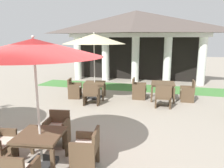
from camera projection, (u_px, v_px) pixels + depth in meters
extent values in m
plane|color=#9E9384|center=(73.00, 156.00, 4.86)|extent=(60.00, 60.00, 0.00)
cylinder|color=white|center=(78.00, 58.00, 13.94)|extent=(0.46, 0.46, 2.68)
cylinder|color=white|center=(106.00, 59.00, 13.47)|extent=(0.46, 0.46, 2.68)
cylinder|color=white|center=(135.00, 60.00, 13.00)|extent=(0.46, 0.46, 2.68)
cylinder|color=white|center=(167.00, 61.00, 12.53)|extent=(0.46, 0.46, 2.68)
cylinder|color=white|center=(202.00, 62.00, 12.06)|extent=(0.46, 0.46, 2.68)
cube|color=white|center=(136.00, 35.00, 12.70)|extent=(8.30, 0.70, 0.24)
pyramid|color=#514742|center=(136.00, 22.00, 12.55)|extent=(8.70, 2.66, 1.27)
cube|color=black|center=(137.00, 59.00, 13.85)|extent=(8.10, 0.16, 2.68)
cube|color=#47843D|center=(130.00, 87.00, 11.76)|extent=(10.50, 1.83, 0.01)
cube|color=brown|center=(40.00, 135.00, 4.39)|extent=(1.01, 1.01, 0.05)
cube|color=brown|center=(40.00, 137.00, 4.40)|extent=(0.93, 0.93, 0.06)
cube|color=brown|center=(12.00, 162.00, 4.11)|extent=(0.08, 0.08, 0.60)
cube|color=brown|center=(53.00, 164.00, 4.02)|extent=(0.08, 0.08, 0.60)
cube|color=brown|center=(32.00, 142.00, 4.91)|extent=(0.08, 0.08, 0.60)
cube|color=brown|center=(67.00, 144.00, 4.82)|extent=(0.08, 0.08, 0.60)
cube|color=#2D2D2D|center=(42.00, 163.00, 4.52)|extent=(0.52, 0.52, 0.10)
cylinder|color=beige|center=(38.00, 111.00, 4.28)|extent=(0.05, 0.05, 2.40)
cone|color=maroon|center=(34.00, 48.00, 4.03)|extent=(2.63, 2.63, 0.34)
sphere|color=beige|center=(33.00, 37.00, 3.99)|extent=(0.06, 0.06, 0.06)
cube|color=brown|center=(57.00, 129.00, 5.35)|extent=(0.59, 0.56, 0.07)
cube|color=silver|center=(57.00, 127.00, 5.34)|extent=(0.54, 0.52, 0.05)
cube|color=brown|center=(60.00, 117.00, 5.52)|extent=(0.53, 0.14, 0.38)
cube|color=brown|center=(67.00, 133.00, 5.34)|extent=(0.13, 0.49, 0.64)
cube|color=brown|center=(48.00, 132.00, 5.39)|extent=(0.13, 0.49, 0.64)
cube|color=brown|center=(64.00, 142.00, 5.16)|extent=(0.06, 0.06, 0.37)
cube|color=brown|center=(45.00, 141.00, 5.21)|extent=(0.06, 0.06, 0.37)
cube|color=brown|center=(69.00, 134.00, 5.58)|extent=(0.06, 0.06, 0.37)
cube|color=brown|center=(52.00, 133.00, 5.63)|extent=(0.06, 0.06, 0.37)
cube|color=brown|center=(85.00, 148.00, 4.34)|extent=(0.57, 0.62, 0.07)
cube|color=silver|center=(85.00, 146.00, 4.33)|extent=(0.53, 0.57, 0.05)
cube|color=brown|center=(96.00, 139.00, 4.27)|extent=(0.14, 0.55, 0.37)
cube|color=brown|center=(82.00, 160.00, 4.11)|extent=(0.50, 0.13, 0.68)
cube|color=brown|center=(88.00, 147.00, 4.61)|extent=(0.50, 0.13, 0.68)
cube|color=brown|center=(71.00, 165.00, 4.17)|extent=(0.06, 0.06, 0.40)
cube|color=brown|center=(78.00, 152.00, 4.65)|extent=(0.06, 0.06, 0.40)
cube|color=brown|center=(94.00, 167.00, 4.12)|extent=(0.06, 0.06, 0.40)
cube|color=brown|center=(98.00, 153.00, 4.60)|extent=(0.06, 0.06, 0.40)
cube|color=brown|center=(7.00, 142.00, 4.84)|extent=(0.50, 0.13, 0.65)
cube|color=brown|center=(17.00, 149.00, 4.84)|extent=(0.06, 0.06, 0.36)
cube|color=brown|center=(2.00, 162.00, 4.30)|extent=(0.06, 0.06, 0.36)
cube|color=brown|center=(163.00, 83.00, 9.22)|extent=(1.01, 1.01, 0.05)
cube|color=brown|center=(163.00, 84.00, 9.23)|extent=(0.93, 0.93, 0.06)
cube|color=brown|center=(152.00, 94.00, 8.96)|extent=(0.07, 0.07, 0.65)
cube|color=brown|center=(174.00, 96.00, 8.78)|extent=(0.07, 0.07, 0.65)
cube|color=brown|center=(152.00, 90.00, 9.82)|extent=(0.07, 0.07, 0.65)
cube|color=brown|center=(173.00, 91.00, 9.64)|extent=(0.07, 0.07, 0.65)
cube|color=brown|center=(139.00, 89.00, 9.48)|extent=(0.59, 0.56, 0.07)
cube|color=silver|center=(139.00, 88.00, 9.47)|extent=(0.54, 0.52, 0.05)
cube|color=brown|center=(133.00, 83.00, 9.49)|extent=(0.09, 0.54, 0.44)
cube|color=brown|center=(140.00, 90.00, 9.74)|extent=(0.57, 0.09, 0.68)
cube|color=brown|center=(139.00, 92.00, 9.27)|extent=(0.57, 0.09, 0.68)
cube|color=brown|center=(145.00, 93.00, 9.71)|extent=(0.06, 0.06, 0.40)
cube|color=brown|center=(145.00, 96.00, 9.25)|extent=(0.06, 0.06, 0.40)
cube|color=brown|center=(134.00, 93.00, 9.81)|extent=(0.06, 0.06, 0.40)
cube|color=brown|center=(133.00, 95.00, 9.35)|extent=(0.06, 0.06, 0.40)
cube|color=brown|center=(163.00, 97.00, 8.33)|extent=(0.61, 0.61, 0.07)
cube|color=silver|center=(163.00, 95.00, 8.31)|extent=(0.56, 0.56, 0.05)
cube|color=brown|center=(164.00, 92.00, 8.02)|extent=(0.59, 0.09, 0.46)
cube|color=brown|center=(156.00, 99.00, 8.40)|extent=(0.09, 0.58, 0.62)
cube|color=brown|center=(170.00, 99.00, 8.29)|extent=(0.09, 0.58, 0.62)
cube|color=brown|center=(156.00, 100.00, 8.67)|extent=(0.06, 0.06, 0.36)
cube|color=brown|center=(169.00, 101.00, 8.57)|extent=(0.06, 0.06, 0.36)
cube|color=brown|center=(156.00, 104.00, 8.18)|extent=(0.06, 0.06, 0.36)
cube|color=brown|center=(170.00, 105.00, 8.07)|extent=(0.06, 0.06, 0.36)
cube|color=brown|center=(187.00, 92.00, 9.08)|extent=(0.55, 0.55, 0.07)
cube|color=silver|center=(187.00, 91.00, 9.07)|extent=(0.51, 0.50, 0.05)
cube|color=brown|center=(194.00, 86.00, 8.98)|extent=(0.09, 0.52, 0.47)
cube|color=brown|center=(188.00, 95.00, 8.87)|extent=(0.53, 0.09, 0.62)
cube|color=brown|center=(186.00, 93.00, 9.33)|extent=(0.53, 0.09, 0.62)
cube|color=brown|center=(181.00, 98.00, 8.95)|extent=(0.06, 0.06, 0.35)
cube|color=brown|center=(180.00, 95.00, 9.40)|extent=(0.06, 0.06, 0.35)
cube|color=brown|center=(193.00, 99.00, 8.86)|extent=(0.06, 0.06, 0.35)
cube|color=brown|center=(192.00, 96.00, 9.30)|extent=(0.06, 0.06, 0.35)
cube|color=brown|center=(95.00, 83.00, 9.48)|extent=(1.04, 1.04, 0.05)
cube|color=brown|center=(95.00, 84.00, 9.49)|extent=(0.95, 0.95, 0.09)
cube|color=brown|center=(84.00, 94.00, 9.19)|extent=(0.08, 0.08, 0.58)
cube|color=brown|center=(103.00, 94.00, 9.14)|extent=(0.08, 0.08, 0.58)
cube|color=brown|center=(87.00, 90.00, 9.98)|extent=(0.08, 0.08, 0.58)
cube|color=brown|center=(105.00, 90.00, 9.93)|extent=(0.08, 0.08, 0.58)
cube|color=#2D2D2D|center=(95.00, 97.00, 9.61)|extent=(0.53, 0.53, 0.07)
cylinder|color=beige|center=(94.00, 70.00, 9.36)|extent=(0.04, 0.04, 2.55)
cone|color=beige|center=(94.00, 39.00, 9.09)|extent=(2.68, 2.68, 0.42)
sphere|color=beige|center=(94.00, 33.00, 9.04)|extent=(0.06, 0.06, 0.06)
cube|color=brown|center=(92.00, 94.00, 8.66)|extent=(0.69, 0.68, 0.07)
cube|color=silver|center=(92.00, 92.00, 8.65)|extent=(0.64, 0.62, 0.05)
cube|color=brown|center=(90.00, 90.00, 8.36)|extent=(0.59, 0.17, 0.39)
cube|color=brown|center=(85.00, 96.00, 8.70)|extent=(0.17, 0.58, 0.66)
cube|color=brown|center=(98.00, 96.00, 8.67)|extent=(0.17, 0.58, 0.66)
cube|color=brown|center=(86.00, 98.00, 8.98)|extent=(0.07, 0.07, 0.39)
cube|color=brown|center=(99.00, 98.00, 8.95)|extent=(0.07, 0.07, 0.39)
cube|color=brown|center=(84.00, 101.00, 8.48)|extent=(0.07, 0.07, 0.39)
cube|color=brown|center=(97.00, 101.00, 8.44)|extent=(0.07, 0.07, 0.39)
cube|color=brown|center=(75.00, 89.00, 9.59)|extent=(0.60, 0.62, 0.07)
cube|color=silver|center=(75.00, 87.00, 9.58)|extent=(0.55, 0.57, 0.05)
cube|color=brown|center=(70.00, 83.00, 9.55)|extent=(0.16, 0.53, 0.42)
cube|color=brown|center=(76.00, 89.00, 9.85)|extent=(0.51, 0.16, 0.65)
cube|color=brown|center=(74.00, 92.00, 9.37)|extent=(0.51, 0.16, 0.65)
cube|color=brown|center=(81.00, 92.00, 9.85)|extent=(0.07, 0.07, 0.38)
cube|color=brown|center=(79.00, 95.00, 9.39)|extent=(0.07, 0.07, 0.38)
cube|color=brown|center=(71.00, 92.00, 9.88)|extent=(0.07, 0.07, 0.38)
cube|color=brown|center=(69.00, 95.00, 9.42)|extent=(0.07, 0.07, 0.38)
ellipsoid|color=brown|center=(89.00, 87.00, 11.03)|extent=(0.25, 0.25, 0.33)
sphere|color=brown|center=(89.00, 83.00, 10.99)|extent=(0.08, 0.08, 0.08)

